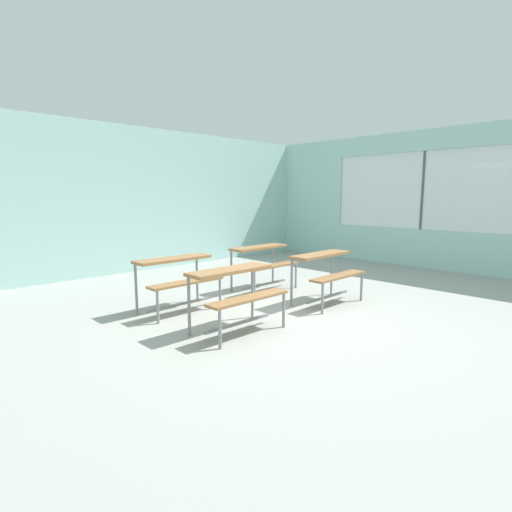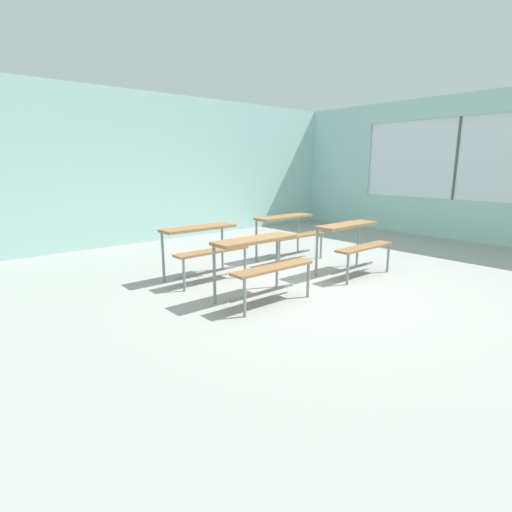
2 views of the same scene
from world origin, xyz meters
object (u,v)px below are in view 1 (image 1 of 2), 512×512
desk_bench_r0c0 (236,285)px  desk_bench_r0c1 (327,266)px  desk_bench_r1c0 (178,271)px  desk_bench_r1c1 (263,257)px

desk_bench_r0c0 → desk_bench_r0c1: bearing=-0.0°
desk_bench_r1c0 → desk_bench_r1c1: (1.74, 0.06, 0.00)m
desk_bench_r0c0 → desk_bench_r1c1: 2.13m
desk_bench_r0c1 → desk_bench_r1c0: same height
desk_bench_r0c1 → desk_bench_r1c1: (-0.07, 1.25, 0.00)m
desk_bench_r0c1 → desk_bench_r1c0: (-1.81, 1.19, 0.00)m
desk_bench_r0c1 → desk_bench_r1c1: same height
desk_bench_r0c1 → desk_bench_r1c1: bearing=92.9°
desk_bench_r0c0 → desk_bench_r1c0: bearing=91.1°
desk_bench_r1c0 → desk_bench_r0c1: bearing=-33.0°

